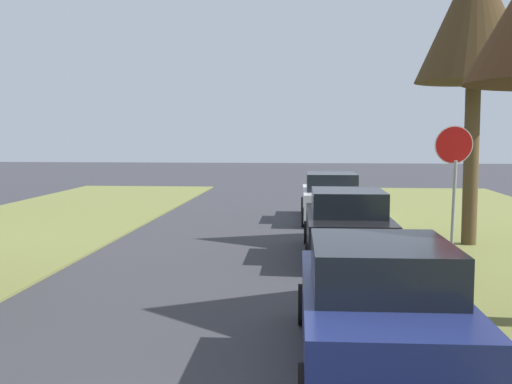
{
  "coord_description": "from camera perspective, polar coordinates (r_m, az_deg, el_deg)",
  "views": [
    {
      "loc": [
        1.6,
        -3.48,
        2.82
      ],
      "look_at": [
        0.51,
        9.07,
        1.68
      ],
      "focal_mm": 44.38,
      "sensor_mm": 36.0,
      "label": 1
    }
  ],
  "objects": [
    {
      "name": "parked_sedan_black",
      "position": [
        14.73,
        8.19,
        -3.07
      ],
      "size": [
        2.01,
        4.43,
        1.57
      ],
      "color": "black",
      "rests_on": "ground"
    },
    {
      "name": "street_tree_right_mid_b",
      "position": [
        17.04,
        19.17,
        14.57
      ],
      "size": [
        2.9,
        2.9,
        7.35
      ],
      "color": "brown",
      "rests_on": "grass_verge_right"
    },
    {
      "name": "parked_sedan_white",
      "position": [
        21.07,
        6.75,
        -0.57
      ],
      "size": [
        2.01,
        4.43,
        1.57
      ],
      "color": "white",
      "rests_on": "ground"
    },
    {
      "name": "parked_sedan_navy",
      "position": [
        7.92,
        10.96,
        -10.27
      ],
      "size": [
        2.01,
        4.43,
        1.57
      ],
      "color": "navy",
      "rests_on": "ground"
    },
    {
      "name": "stop_sign_far",
      "position": [
        13.86,
        17.39,
        2.35
      ],
      "size": [
        0.81,
        0.32,
        2.97
      ],
      "color": "#9EA0A5",
      "rests_on": "grass_verge_right"
    }
  ]
}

